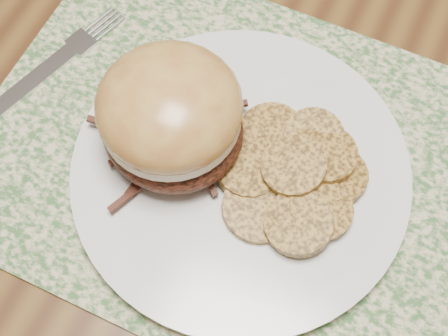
{
  "coord_description": "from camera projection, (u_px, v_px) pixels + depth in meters",
  "views": [
    {
      "loc": [
        -0.2,
        -0.33,
        1.23
      ],
      "look_at": [
        -0.29,
        -0.14,
        0.79
      ],
      "focal_mm": 50.0,
      "sensor_mm": 36.0,
      "label": 1
    }
  ],
  "objects": [
    {
      "name": "fork",
      "position": [
        40.0,
        75.0,
        0.56
      ],
      "size": [
        0.08,
        0.19,
        0.0
      ],
      "rotation": [
        0.0,
        0.0,
        -0.31
      ],
      "color": "silver",
      "rests_on": "placemat"
    },
    {
      "name": "pork_sandwich",
      "position": [
        171.0,
        116.0,
        0.47
      ],
      "size": [
        0.15,
        0.14,
        0.09
      ],
      "rotation": [
        0.0,
        0.0,
        -0.36
      ],
      "color": "black",
      "rests_on": "dinner_plate"
    },
    {
      "name": "dinner_plate",
      "position": [
        241.0,
        172.0,
        0.51
      ],
      "size": [
        0.26,
        0.26,
        0.02
      ],
      "primitive_type": "cylinder",
      "color": "silver",
      "rests_on": "placemat"
    },
    {
      "name": "roasted_potatoes",
      "position": [
        295.0,
        174.0,
        0.49
      ],
      "size": [
        0.13,
        0.15,
        0.03
      ],
      "color": "olive",
      "rests_on": "dinner_plate"
    },
    {
      "name": "placemat",
      "position": [
        241.0,
        160.0,
        0.53
      ],
      "size": [
        0.45,
        0.33,
        0.0
      ],
      "primitive_type": "cube",
      "color": "#3A6232",
      "rests_on": "dining_table"
    }
  ]
}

